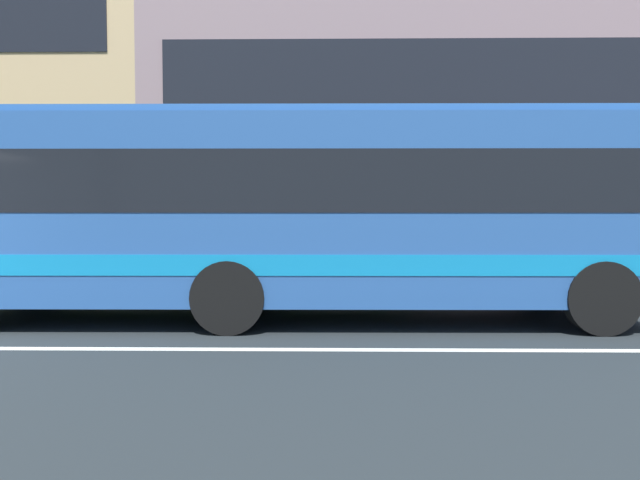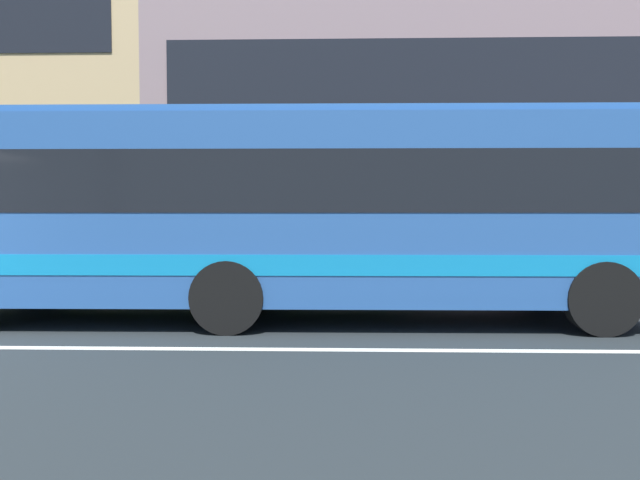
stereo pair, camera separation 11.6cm
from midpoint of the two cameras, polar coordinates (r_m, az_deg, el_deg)
The scene contains 2 objects.
apartment_block_right at distance 22.98m, azimuth 11.93°, elevation 10.30°, with size 19.60×10.51×9.41m.
transit_bus at distance 9.37m, azimuth -3.89°, elevation 3.02°, with size 10.77×2.65×3.11m.
Camera 1 is at (5.95, -7.26, 1.67)m, focal length 34.38 mm.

